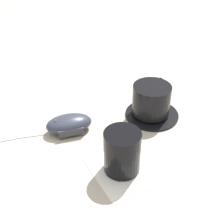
% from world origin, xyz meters
% --- Properties ---
extents(ground_plane, '(3.00, 3.00, 0.00)m').
position_xyz_m(ground_plane, '(0.00, 0.00, 0.00)').
color(ground_plane, '#B2A899').
extents(saucer, '(0.12, 0.12, 0.01)m').
position_xyz_m(saucer, '(-0.12, 0.01, 0.00)').
color(saucer, black).
rests_on(saucer, ground).
extents(coffee_cup, '(0.12, 0.09, 0.07)m').
position_xyz_m(coffee_cup, '(-0.12, 0.01, 0.04)').
color(coffee_cup, black).
rests_on(coffee_cup, saucer).
extents(computer_mouse, '(0.11, 0.11, 0.04)m').
position_xyz_m(computer_mouse, '(0.04, -0.10, 0.02)').
color(computer_mouse, '#2D3342').
rests_on(computer_mouse, ground).
extents(napkin_under_glass, '(0.17, 0.17, 0.00)m').
position_xyz_m(napkin_under_glass, '(0.06, 0.07, 0.00)').
color(napkin_under_glass, silver).
rests_on(napkin_under_glass, ground).
extents(drinking_glass, '(0.07, 0.07, 0.08)m').
position_xyz_m(drinking_glass, '(0.06, 0.06, 0.04)').
color(drinking_glass, black).
rests_on(drinking_glass, napkin_under_glass).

